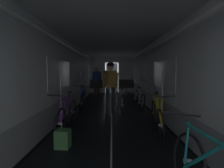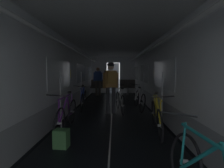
{
  "view_description": "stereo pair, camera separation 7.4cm",
  "coord_description": "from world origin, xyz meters",
  "views": [
    {
      "loc": [
        0.01,
        -1.9,
        1.4
      ],
      "look_at": [
        0.0,
        3.69,
        0.99
      ],
      "focal_mm": 25.89,
      "sensor_mm": 36.0,
      "label": 1
    },
    {
      "loc": [
        0.09,
        -1.9,
        1.4
      ],
      "look_at": [
        0.0,
        3.69,
        0.99
      ],
      "focal_mm": 25.89,
      "sensor_mm": 36.0,
      "label": 2
    }
  ],
  "objects": [
    {
      "name": "bicycle_silver_in_aisle",
      "position": [
        0.29,
        3.73,
        0.38
      ],
      "size": [
        0.44,
        1.68,
        0.93
      ],
      "color": "black",
      "rests_on": "ground"
    },
    {
      "name": "bicycle_purple",
      "position": [
        -1.06,
        1.9,
        0.38
      ],
      "size": [
        0.44,
        1.69,
        0.95
      ],
      "color": "black",
      "rests_on": "ground"
    },
    {
      "name": "backpack_on_floor",
      "position": [
        -0.9,
        1.01,
        0.17
      ],
      "size": [
        0.28,
        0.23,
        0.34
      ],
      "primitive_type": "cube",
      "rotation": [
        0.0,
        0.0,
        -0.11
      ],
      "color": "#3D703D",
      "rests_on": "ground"
    },
    {
      "name": "person_standing_near_bench",
      "position": [
        -0.9,
        7.7,
        0.98
      ],
      "size": [
        0.53,
        0.23,
        1.69
      ],
      "color": "brown",
      "rests_on": "ground"
    },
    {
      "name": "train_car_shell",
      "position": [
        -0.0,
        3.6,
        1.7
      ],
      "size": [
        3.14,
        12.34,
        2.57
      ],
      "color": "black",
      "rests_on": "ground"
    },
    {
      "name": "bicycle_yellow",
      "position": [
        1.06,
        1.8,
        0.38
      ],
      "size": [
        0.44,
        1.69,
        0.95
      ],
      "color": "black",
      "rests_on": "ground"
    },
    {
      "name": "bicycle_blue",
      "position": [
        -1.1,
        4.14,
        0.38
      ],
      "size": [
        0.44,
        1.69,
        0.95
      ],
      "color": "black",
      "rests_on": "ground"
    },
    {
      "name": "person_cyclist_aisle",
      "position": [
        -0.03,
        3.47,
        1.07
      ],
      "size": [
        0.56,
        0.45,
        1.73
      ],
      "color": "#2D2D33",
      "rests_on": "ground"
    },
    {
      "name": "bench_seat_far_left",
      "position": [
        -0.9,
        8.07,
        0.57
      ],
      "size": [
        0.98,
        0.51,
        0.95
      ],
      "color": "gray",
      "rests_on": "ground"
    },
    {
      "name": "bench_seat_far_right",
      "position": [
        0.9,
        8.07,
        0.57
      ],
      "size": [
        0.98,
        0.51,
        0.95
      ],
      "color": "gray",
      "rests_on": "ground"
    },
    {
      "name": "bicycle_white",
      "position": [
        1.01,
        4.12,
        0.38
      ],
      "size": [
        0.46,
        1.7,
        0.96
      ],
      "color": "black",
      "rests_on": "ground"
    }
  ]
}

